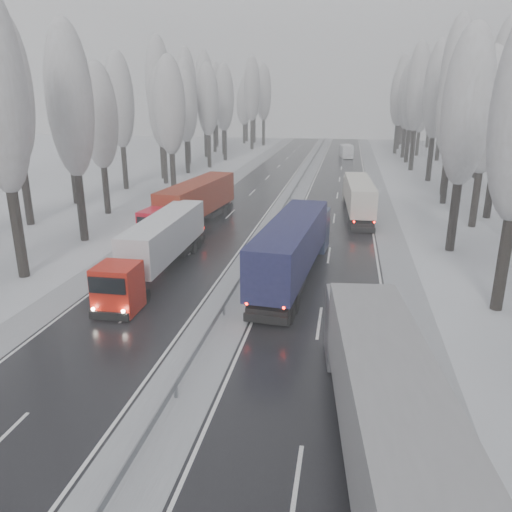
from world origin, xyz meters
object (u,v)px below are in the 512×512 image
(truck_blue_box, at_px, (295,244))
(truck_red_white, at_px, (160,243))
(box_truck_distant, at_px, (346,151))
(truck_grey_tarp, at_px, (383,399))
(truck_red_red, at_px, (193,203))
(truck_cream_box, at_px, (358,194))

(truck_blue_box, relative_size, truck_red_white, 1.16)
(truck_blue_box, height_order, box_truck_distant, truck_blue_box)
(truck_grey_tarp, relative_size, box_truck_distant, 2.43)
(truck_blue_box, distance_m, truck_red_white, 9.07)
(box_truck_distant, bearing_deg, truck_red_white, -107.01)
(truck_red_red, bearing_deg, truck_grey_tarp, -55.79)
(truck_red_white, bearing_deg, truck_blue_box, 1.57)
(truck_cream_box, height_order, truck_red_red, truck_red_red)
(truck_grey_tarp, relative_size, truck_blue_box, 1.00)
(truck_red_red, bearing_deg, truck_blue_box, -41.70)
(truck_red_white, height_order, truck_red_red, truck_red_red)
(truck_cream_box, xyz_separation_m, truck_red_red, (-14.69, -7.97, 0.24))
(truck_blue_box, height_order, truck_cream_box, truck_blue_box)
(box_truck_distant, bearing_deg, truck_red_red, -110.29)
(truck_grey_tarp, xyz_separation_m, truck_blue_box, (-4.60, 16.75, -0.00))
(truck_red_red, bearing_deg, box_truck_distant, 83.32)
(box_truck_distant, distance_m, truck_red_white, 69.71)
(truck_cream_box, bearing_deg, truck_grey_tarp, -93.05)
(truck_red_white, xyz_separation_m, truck_red_red, (-1.35, 11.90, 0.25))
(truck_blue_box, relative_size, truck_cream_box, 1.15)
(truck_blue_box, bearing_deg, truck_cream_box, 82.52)
(truck_cream_box, height_order, box_truck_distant, truck_cream_box)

